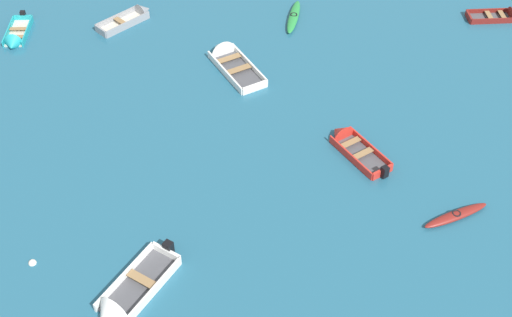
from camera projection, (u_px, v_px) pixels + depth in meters
name	position (u px, v px, depth m)	size (l,w,h in m)	color
rowboat_maroon_outer_right	(505.00, 16.00, 37.23)	(3.03, 1.40, 0.95)	#4C4C51
rowboat_white_back_row_center	(123.00, 302.00, 23.80)	(2.89, 3.95, 1.25)	#4C4C51
kayak_green_back_row_right	(294.00, 17.00, 37.17)	(0.89, 3.35, 0.31)	#288C3D
rowboat_turquoise_far_left	(15.00, 39.00, 35.62)	(1.34, 3.19, 0.97)	beige
rowboat_grey_near_camera	(134.00, 16.00, 37.15)	(2.90, 3.11, 0.94)	beige
kayak_maroon_cluster_outer	(456.00, 215.00, 26.79)	(2.82, 1.85, 0.28)	maroon
rowboat_white_foreground_center	(226.00, 56.00, 34.45)	(3.45, 4.20, 1.34)	#4C4C51
rowboat_red_midfield_right	(349.00, 142.00, 29.80)	(2.89, 3.29, 1.07)	#4C4C51
mooring_buoy_trailing	(33.00, 263.00, 25.26)	(0.30, 0.30, 0.30)	silver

